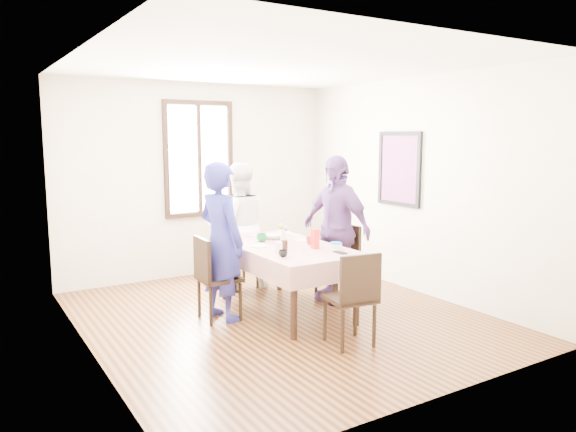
% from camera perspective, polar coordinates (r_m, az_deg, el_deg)
% --- Properties ---
extents(ground, '(4.50, 4.50, 0.00)m').
position_cam_1_polar(ground, '(6.14, -0.77, -10.41)').
color(ground, black).
rests_on(ground, ground).
extents(back_wall, '(4.00, 0.00, 4.00)m').
position_cam_1_polar(back_wall, '(7.86, -9.27, 3.68)').
color(back_wall, beige).
rests_on(back_wall, ground).
extents(right_wall, '(0.00, 4.50, 4.50)m').
position_cam_1_polar(right_wall, '(7.08, 13.25, 3.07)').
color(right_wall, beige).
rests_on(right_wall, ground).
extents(window_frame, '(1.02, 0.06, 1.62)m').
position_cam_1_polar(window_frame, '(7.82, -9.26, 5.86)').
color(window_frame, black).
rests_on(window_frame, back_wall).
extents(window_pane, '(0.90, 0.02, 1.50)m').
position_cam_1_polar(window_pane, '(7.83, -9.29, 5.86)').
color(window_pane, white).
rests_on(window_pane, back_wall).
extents(art_poster, '(0.04, 0.76, 0.96)m').
position_cam_1_polar(art_poster, '(7.27, 11.52, 4.83)').
color(art_poster, red).
rests_on(art_poster, right_wall).
extents(dining_table, '(0.89, 1.69, 0.75)m').
position_cam_1_polar(dining_table, '(6.21, -0.24, -6.58)').
color(dining_table, black).
rests_on(dining_table, ground).
extents(tablecloth, '(1.01, 1.81, 0.01)m').
position_cam_1_polar(tablecloth, '(6.12, -0.25, -3.13)').
color(tablecloth, '#5C0306').
rests_on(tablecloth, dining_table).
extents(chair_left, '(0.43, 0.43, 0.91)m').
position_cam_1_polar(chair_left, '(5.99, -7.17, -6.42)').
color(chair_left, black).
rests_on(chair_left, ground).
extents(chair_right, '(0.45, 0.45, 0.91)m').
position_cam_1_polar(chair_right, '(6.64, 5.03, -4.92)').
color(chair_right, black).
rests_on(chair_right, ground).
extents(chair_far, '(0.45, 0.45, 0.91)m').
position_cam_1_polar(chair_far, '(7.18, -5.10, -3.90)').
color(chair_far, black).
rests_on(chair_far, ground).
extents(chair_near, '(0.47, 0.47, 0.91)m').
position_cam_1_polar(chair_near, '(5.27, 6.44, -8.47)').
color(chair_near, black).
rests_on(chair_near, ground).
extents(person_left, '(0.55, 0.70, 1.71)m').
position_cam_1_polar(person_left, '(5.91, -7.07, -2.65)').
color(person_left, navy).
rests_on(person_left, ground).
extents(person_far, '(0.91, 0.78, 1.63)m').
position_cam_1_polar(person_far, '(7.10, -5.06, -1.07)').
color(person_far, white).
rests_on(person_far, ground).
extents(person_right, '(0.59, 1.08, 1.75)m').
position_cam_1_polar(person_right, '(6.54, 4.94, -1.34)').
color(person_right, '#5E3A76').
rests_on(person_right, ground).
extents(mug_black, '(0.11, 0.11, 0.07)m').
position_cam_1_polar(mug_black, '(5.53, -0.52, -3.93)').
color(mug_black, black).
rests_on(mug_black, tablecloth).
extents(mug_flag, '(0.11, 0.11, 0.09)m').
position_cam_1_polar(mug_flag, '(6.15, 2.31, -2.61)').
color(mug_flag, red).
rests_on(mug_flag, tablecloth).
extents(mug_green, '(0.13, 0.13, 0.09)m').
position_cam_1_polar(mug_green, '(6.33, -2.76, -2.27)').
color(mug_green, '#0C7226').
rests_on(mug_green, tablecloth).
extents(serving_bowl, '(0.29, 0.29, 0.05)m').
position_cam_1_polar(serving_bowl, '(6.50, -1.60, -2.16)').
color(serving_bowl, white).
rests_on(serving_bowl, tablecloth).
extents(juice_carton, '(0.07, 0.07, 0.21)m').
position_cam_1_polar(juice_carton, '(5.93, 2.85, -2.40)').
color(juice_carton, red).
rests_on(juice_carton, tablecloth).
extents(butter_tub, '(0.13, 0.13, 0.06)m').
position_cam_1_polar(butter_tub, '(5.92, 5.01, -3.17)').
color(butter_tub, white).
rests_on(butter_tub, tablecloth).
extents(jam_jar, '(0.07, 0.07, 0.10)m').
position_cam_1_polar(jam_jar, '(5.91, -0.36, -3.01)').
color(jam_jar, black).
rests_on(jam_jar, tablecloth).
extents(drinking_glass, '(0.08, 0.08, 0.11)m').
position_cam_1_polar(drinking_glass, '(5.73, -0.97, -3.30)').
color(drinking_glass, silver).
rests_on(drinking_glass, tablecloth).
extents(smartphone, '(0.08, 0.16, 0.01)m').
position_cam_1_polar(smartphone, '(5.75, 5.47, -3.81)').
color(smartphone, black).
rests_on(smartphone, tablecloth).
extents(flower_vase, '(0.06, 0.06, 0.12)m').
position_cam_1_polar(flower_vase, '(6.13, -0.50, -2.46)').
color(flower_vase, silver).
rests_on(flower_vase, tablecloth).
extents(plate_left, '(0.20, 0.20, 0.01)m').
position_cam_1_polar(plate_left, '(6.07, -3.03, -3.13)').
color(plate_left, white).
rests_on(plate_left, tablecloth).
extents(plate_right, '(0.20, 0.20, 0.01)m').
position_cam_1_polar(plate_right, '(6.40, 1.62, -2.52)').
color(plate_right, white).
rests_on(plate_right, tablecloth).
extents(plate_far, '(0.20, 0.20, 0.01)m').
position_cam_1_polar(plate_far, '(6.70, -3.12, -2.03)').
color(plate_far, white).
rests_on(plate_far, tablecloth).
extents(butter_lid, '(0.12, 0.12, 0.01)m').
position_cam_1_polar(butter_lid, '(5.92, 5.02, -2.81)').
color(butter_lid, blue).
rests_on(butter_lid, butter_tub).
extents(flower_bunch, '(0.09, 0.09, 0.10)m').
position_cam_1_polar(flower_bunch, '(6.11, -0.51, -1.43)').
color(flower_bunch, yellow).
rests_on(flower_bunch, flower_vase).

